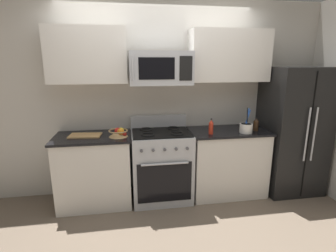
# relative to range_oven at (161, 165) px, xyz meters

# --- Properties ---
(ground_plane) EXTENTS (16.00, 16.00, 0.00)m
(ground_plane) POSITION_rel_range_oven_xyz_m (0.00, -0.69, -0.47)
(ground_plane) COLOR #6B5B4C
(wall_back) EXTENTS (8.00, 0.10, 2.60)m
(wall_back) POSITION_rel_range_oven_xyz_m (0.00, 0.37, 0.83)
(wall_back) COLOR beige
(wall_back) RESTS_ON ground
(counter_left) EXTENTS (0.93, 0.60, 0.91)m
(counter_left) POSITION_rel_range_oven_xyz_m (-0.86, -0.00, -0.02)
(counter_left) COLOR silver
(counter_left) RESTS_ON ground
(range_oven) EXTENTS (0.76, 0.64, 1.09)m
(range_oven) POSITION_rel_range_oven_xyz_m (0.00, 0.00, 0.00)
(range_oven) COLOR #B2B5BA
(range_oven) RESTS_ON ground
(counter_right) EXTENTS (1.04, 0.60, 0.91)m
(counter_right) POSITION_rel_range_oven_xyz_m (0.91, -0.00, -0.02)
(counter_right) COLOR silver
(counter_right) RESTS_ON ground
(refrigerator) EXTENTS (0.78, 0.71, 1.73)m
(refrigerator) POSITION_rel_range_oven_xyz_m (1.84, -0.02, 0.39)
(refrigerator) COLOR black
(refrigerator) RESTS_ON ground
(microwave) EXTENTS (0.75, 0.44, 0.40)m
(microwave) POSITION_rel_range_oven_xyz_m (-0.00, 0.03, 1.25)
(microwave) COLOR #B2B5BA
(upper_cabinets_left) EXTENTS (0.92, 0.34, 0.65)m
(upper_cabinets_left) POSITION_rel_range_oven_xyz_m (-0.86, 0.15, 1.40)
(upper_cabinets_left) COLOR silver
(upper_cabinets_right) EXTENTS (1.03, 0.34, 0.65)m
(upper_cabinets_right) POSITION_rel_range_oven_xyz_m (0.92, 0.15, 1.40)
(upper_cabinets_right) COLOR silver
(utensil_crock) EXTENTS (0.16, 0.16, 0.33)m
(utensil_crock) POSITION_rel_range_oven_xyz_m (1.08, -0.16, 0.50)
(utensil_crock) COLOR white
(utensil_crock) RESTS_ON counter_right
(fruit_basket) EXTENTS (0.23, 0.23, 0.11)m
(fruit_basket) POSITION_rel_range_oven_xyz_m (-0.53, -0.07, 0.49)
(fruit_basket) COLOR tan
(fruit_basket) RESTS_ON counter_left
(apple_loose) EXTENTS (0.07, 0.07, 0.07)m
(apple_loose) POSITION_rel_range_oven_xyz_m (-0.47, -0.09, 0.47)
(apple_loose) COLOR red
(apple_loose) RESTS_ON counter_left
(cutting_board) EXTENTS (0.40, 0.25, 0.02)m
(cutting_board) POSITION_rel_range_oven_xyz_m (-0.94, 0.01, 0.44)
(cutting_board) COLOR tan
(cutting_board) RESTS_ON counter_left
(bottle_hot_sauce) EXTENTS (0.06, 0.06, 0.20)m
(bottle_hot_sauce) POSITION_rel_range_oven_xyz_m (0.61, -0.15, 0.53)
(bottle_hot_sauce) COLOR red
(bottle_hot_sauce) RESTS_ON counter_right
(bottle_soy) EXTENTS (0.07, 0.07, 0.18)m
(bottle_soy) POSITION_rel_range_oven_xyz_m (1.25, -0.08, 0.52)
(bottle_soy) COLOR #382314
(bottle_soy) RESTS_ON counter_right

